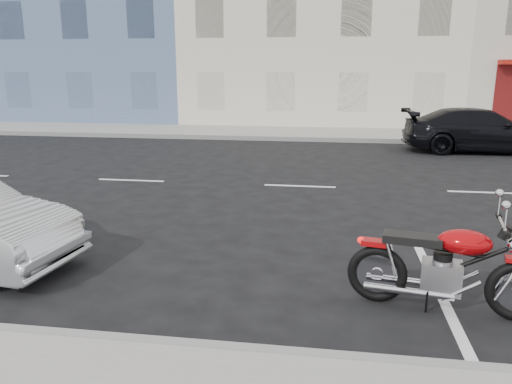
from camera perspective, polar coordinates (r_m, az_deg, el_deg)
ground at (r=11.37m, az=15.14°, el=0.30°), size 120.00×120.00×0.00m
sidewalk_far at (r=20.17m, az=-1.97°, el=6.86°), size 80.00×3.40×0.15m
curb_far at (r=18.52m, az=-2.93°, el=6.22°), size 80.00×0.12×0.16m
bldg_cream at (r=27.46m, az=7.61°, el=20.54°), size 12.00×12.00×11.50m
car_far at (r=17.29m, az=24.25°, el=6.45°), size 4.77×2.07×1.37m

